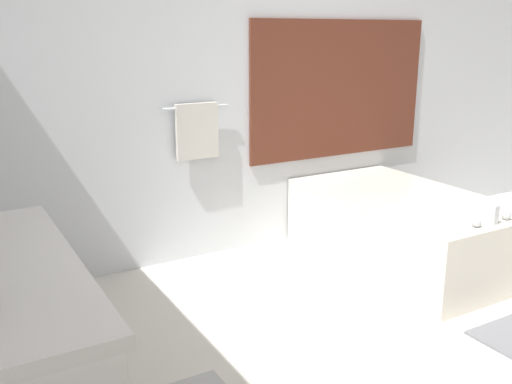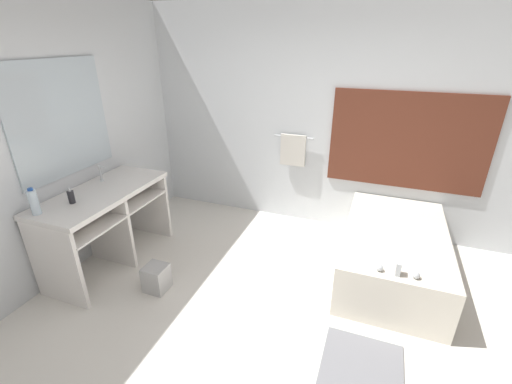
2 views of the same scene
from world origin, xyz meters
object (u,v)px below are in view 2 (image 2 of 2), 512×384
(bathtub, at_px, (393,250))
(soap_dispenser, at_px, (71,197))
(water_bottle_1, at_px, (34,202))
(waste_bin, at_px, (156,278))

(bathtub, xyz_separation_m, soap_dispenser, (-2.92, -1.17, 0.65))
(bathtub, xyz_separation_m, water_bottle_1, (-3.03, -1.45, 0.70))
(water_bottle_1, relative_size, soap_dispenser, 1.64)
(bathtub, distance_m, soap_dispenser, 3.21)
(water_bottle_1, bearing_deg, soap_dispenser, 67.83)
(waste_bin, bearing_deg, soap_dispenser, -173.18)
(water_bottle_1, distance_m, waste_bin, 1.28)
(water_bottle_1, bearing_deg, bathtub, 25.50)
(water_bottle_1, relative_size, waste_bin, 0.93)
(soap_dispenser, xyz_separation_m, waste_bin, (0.77, 0.09, -0.80))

